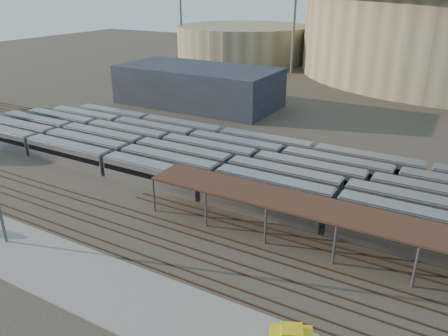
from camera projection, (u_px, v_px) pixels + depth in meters
ground at (197, 229)px, 57.35m from camera, size 420.00×420.00×0.00m
apron at (84, 279)px, 47.55m from camera, size 50.00×9.00×0.20m
subway_trains at (252, 168)px, 71.99m from camera, size 121.96×23.90×3.60m
inspection_shed at (382, 224)px, 48.65m from camera, size 60.30×6.00×5.30m
empty_tracks at (175, 247)px, 53.31m from camera, size 170.00×9.62×0.18m
secondary_arena at (243, 42)px, 186.20m from camera, size 56.00×56.00×14.00m
service_building at (198, 86)px, 115.44m from camera, size 42.00×20.00×10.00m
floodlight_0 at (295, 13)px, 151.25m from camera, size 4.00×1.00×38.40m
floodlight_1 at (180, 8)px, 184.24m from camera, size 4.00×1.00×38.40m
floodlight_3 at (383, 8)px, 182.30m from camera, size 4.00×1.00×38.40m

